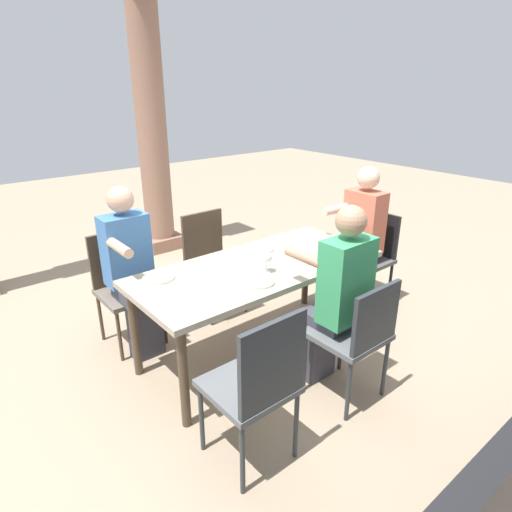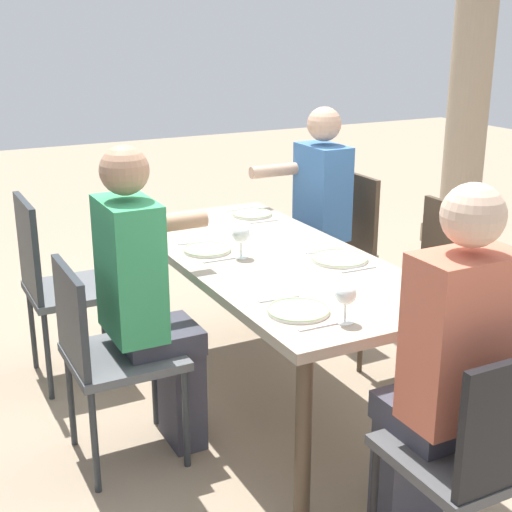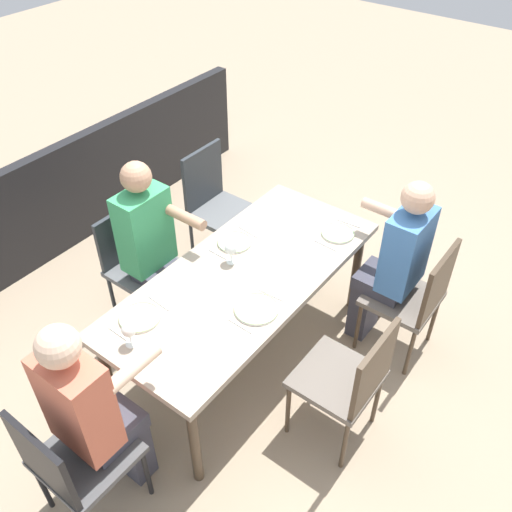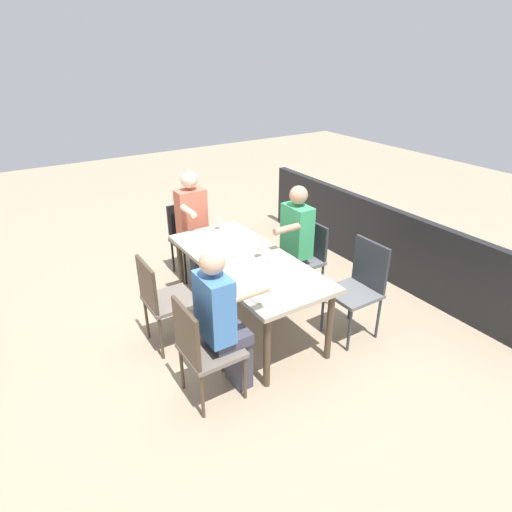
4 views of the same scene
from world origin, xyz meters
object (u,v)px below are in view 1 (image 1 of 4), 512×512
(wine_glass_3, at_px, (344,234))
(plate_0, at_px, (159,278))
(chair_head_east, at_px, (369,252))
(plate_1, at_px, (258,282))
(diner_woman_green, at_px, (131,268))
(wine_glass_1, at_px, (266,258))
(dining_table, at_px, (258,274))
(chair_mid_north, at_px, (211,255))
(plate_2, at_px, (258,249))
(chair_mid_south, at_px, (357,332))
(diner_man_white, at_px, (337,296))
(plate_3, at_px, (340,253))
(diner_guest_third, at_px, (358,236))
(chair_west_north, at_px, (124,281))
(chair_west_south, at_px, (258,381))
(stone_column_centre, at_px, (151,125))

(wine_glass_3, bearing_deg, plate_0, 165.56)
(chair_head_east, distance_m, plate_1, 1.60)
(chair_head_east, height_order, diner_woman_green, diner_woman_green)
(plate_0, height_order, wine_glass_3, wine_glass_3)
(wine_glass_3, bearing_deg, plate_1, -174.20)
(diner_woman_green, xyz_separation_m, plate_0, (0.02, -0.40, 0.06))
(wine_glass_1, distance_m, wine_glass_3, 0.84)
(dining_table, bearing_deg, chair_mid_north, 81.19)
(dining_table, distance_m, plate_1, 0.32)
(diner_woman_green, bearing_deg, dining_table, -42.67)
(wine_glass_1, height_order, plate_2, wine_glass_1)
(chair_mid_north, distance_m, diner_woman_green, 0.87)
(chair_mid_north, xyz_separation_m, plate_0, (-0.82, -0.59, 0.23))
(plate_0, xyz_separation_m, plate_1, (0.49, -0.48, -0.00))
(chair_mid_north, height_order, chair_mid_south, chair_mid_north)
(dining_table, distance_m, diner_woman_green, 0.96)
(plate_0, bearing_deg, diner_man_white, -47.81)
(chair_mid_south, bearing_deg, chair_mid_north, 90.00)
(plate_1, xyz_separation_m, wine_glass_3, (1.00, 0.10, 0.10))
(diner_man_white, bearing_deg, wine_glass_3, 37.49)
(chair_mid_north, xyz_separation_m, chair_mid_south, (0.00, -1.67, -0.01))
(chair_head_east, xyz_separation_m, plate_3, (-0.72, -0.23, 0.25))
(dining_table, height_order, diner_guest_third, diner_guest_third)
(chair_west_north, xyz_separation_m, plate_1, (0.51, -1.08, 0.24))
(chair_west_north, xyz_separation_m, plate_2, (0.90, -0.60, 0.24))
(plate_1, relative_size, plate_3, 0.95)
(chair_west_south, bearing_deg, plate_2, 50.28)
(plate_3, bearing_deg, chair_mid_south, -130.35)
(diner_woman_green, relative_size, wine_glass_3, 8.91)
(diner_guest_third, xyz_separation_m, stone_column_centre, (-0.64, 2.61, 0.81))
(chair_west_north, relative_size, stone_column_centre, 0.29)
(stone_column_centre, xyz_separation_m, plate_3, (0.10, -2.85, -0.77))
(dining_table, height_order, chair_mid_north, chair_mid_north)
(chair_west_south, relative_size, diner_guest_third, 0.73)
(chair_mid_north, distance_m, wine_glass_3, 1.22)
(diner_woman_green, relative_size, plate_0, 5.97)
(dining_table, distance_m, diner_guest_third, 1.18)
(diner_man_white, xyz_separation_m, plate_0, (-0.81, 0.90, 0.05))
(diner_guest_third, bearing_deg, wine_glass_1, -173.55)
(chair_mid_north, height_order, diner_woman_green, diner_woman_green)
(wine_glass_1, bearing_deg, chair_west_south, -133.10)
(dining_table, height_order, chair_west_south, chair_west_south)
(chair_head_east, relative_size, wine_glass_1, 5.64)
(chair_mid_south, relative_size, diner_guest_third, 0.66)
(plate_2, bearing_deg, diner_man_white, -94.47)
(dining_table, distance_m, chair_mid_north, 0.86)
(plate_1, bearing_deg, wine_glass_1, 32.66)
(chair_mid_north, xyz_separation_m, plate_3, (0.51, -1.07, 0.23))
(wine_glass_3, bearing_deg, chair_west_south, -154.73)
(dining_table, height_order, chair_west_north, chair_west_north)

